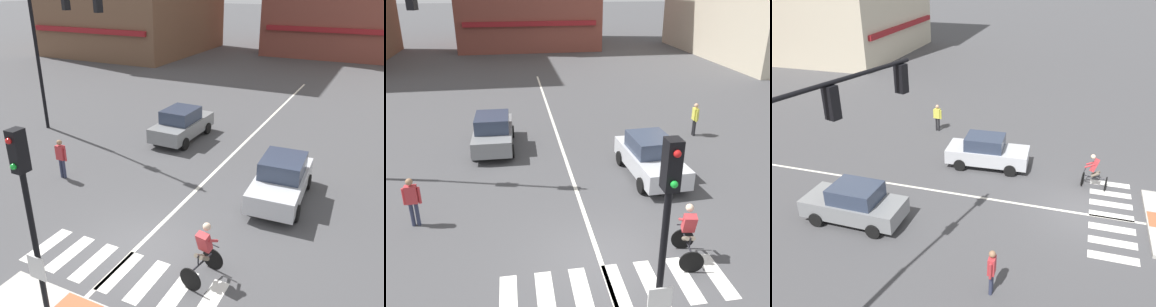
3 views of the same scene
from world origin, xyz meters
TOP-DOWN VIEW (x-y plane):
  - ground_plane at (0.00, 0.00)m, footprint 300.00×300.00m
  - tactile_pad_front at (0.00, -2.79)m, footprint 1.10×0.60m
  - crosswalk_stripe_a at (-2.74, -1.10)m, footprint 0.44×1.80m
  - crosswalk_stripe_b at (-1.82, -1.10)m, footprint 0.44×1.80m
  - crosswalk_stripe_c at (-0.91, -1.10)m, footprint 0.44×1.80m
  - crosswalk_stripe_d at (0.00, -1.10)m, footprint 0.44×1.80m
  - crosswalk_stripe_e at (0.91, -1.10)m, footprint 0.44×1.80m
  - crosswalk_stripe_f at (1.82, -1.10)m, footprint 0.44×1.80m
  - crosswalk_stripe_g at (2.74, -1.10)m, footprint 0.44×1.80m
  - lane_centre_line at (-0.18, 10.00)m, footprint 0.14×28.00m
  - traffic_light_mast at (-9.08, 6.63)m, footprint 5.92×1.87m
  - car_silver_eastbound_mid at (2.92, 4.97)m, footprint 2.00×4.18m
  - car_grey_westbound_far at (-3.29, 8.92)m, footprint 1.90×4.13m
  - cyclist at (2.20, -0.27)m, footprint 0.84×1.19m
  - pedestrian_at_curb_left at (-5.61, 2.74)m, footprint 0.55×0.23m
  - pedestrian_waiting_far_side at (6.62, 8.99)m, footprint 0.25×0.55m

SIDE VIEW (x-z plane):
  - ground_plane at x=0.00m, z-range 0.00..0.00m
  - crosswalk_stripe_a at x=-2.74m, z-range 0.00..0.01m
  - crosswalk_stripe_b at x=-1.82m, z-range 0.00..0.01m
  - crosswalk_stripe_c at x=-0.91m, z-range 0.00..0.01m
  - crosswalk_stripe_d at x=0.00m, z-range 0.00..0.01m
  - crosswalk_stripe_e at x=0.91m, z-range 0.00..0.01m
  - crosswalk_stripe_f at x=1.82m, z-range 0.00..0.01m
  - crosswalk_stripe_g at x=2.74m, z-range 0.00..0.01m
  - lane_centre_line at x=-0.18m, z-range 0.00..0.01m
  - tactile_pad_front at x=0.00m, z-range 0.15..0.16m
  - car_silver_eastbound_mid at x=2.92m, z-range -0.01..1.63m
  - car_grey_westbound_far at x=-3.29m, z-range -0.01..1.63m
  - cyclist at x=2.20m, z-range 0.03..1.71m
  - pedestrian_at_curb_left at x=-5.61m, z-range 0.15..1.82m
  - pedestrian_waiting_far_side at x=6.62m, z-range 0.15..1.82m
  - traffic_light_mast at x=-9.08m, z-range 1.45..8.89m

